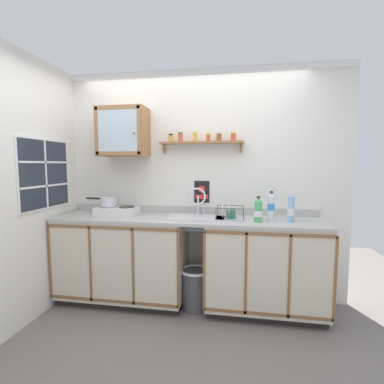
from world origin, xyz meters
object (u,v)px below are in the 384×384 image
warning_sign (202,192)px  dish_rack (229,216)px  bottle_soda_green_0 (258,211)px  sink (196,219)px  saucepan (108,201)px  bottle_water_blue_2 (291,209)px  mug (231,215)px  hot_plate_stove (117,211)px  bottle_water_clear_1 (271,207)px  wall_cabinet (123,132)px  trash_bin (195,288)px

warning_sign → dish_rack: bearing=-40.9°
bottle_soda_green_0 → warning_sign: size_ratio=1.02×
sink → saucepan: sink is taller
sink → warning_sign: (0.03, 0.25, 0.26)m
bottle_water_blue_2 → mug: bottle_water_blue_2 is taller
dish_rack → hot_plate_stove: bearing=179.0°
bottle_water_blue_2 → mug: size_ratio=2.27×
bottle_water_clear_1 → wall_cabinet: size_ratio=0.56×
hot_plate_stove → bottle_soda_green_0: bottle_soda_green_0 is taller
bottle_water_blue_2 → wall_cabinet: size_ratio=0.56×
bottle_water_clear_1 → mug: bottle_water_clear_1 is taller
saucepan → bottle_soda_green_0: size_ratio=1.48×
saucepan → mug: 1.37m
sink → bottle_soda_green_0: sink is taller
dish_rack → wall_cabinet: bearing=174.1°
saucepan → wall_cabinet: 0.79m
sink → warning_sign: size_ratio=2.40×
trash_bin → bottle_water_clear_1: bearing=1.7°
hot_plate_stove → mug: 1.25m
hot_plate_stove → saucepan: (-0.11, 0.02, 0.10)m
dish_rack → mug: size_ratio=2.21×
sink → trash_bin: bearing=-89.6°
bottle_soda_green_0 → bottle_water_clear_1: (0.13, 0.06, 0.03)m
hot_plate_stove → mug: (1.25, -0.05, 0.01)m
sink → mug: sink is taller
sink → bottle_water_blue_2: (0.94, -0.10, 0.14)m
wall_cabinet → warning_sign: bearing=10.1°
trash_bin → wall_cabinet: bearing=167.7°
bottle_soda_green_0 → warning_sign: (-0.61, 0.38, 0.14)m
mug → bottle_water_blue_2: bearing=-4.0°
dish_rack → wall_cabinet: (-1.18, 0.12, 0.88)m
hot_plate_stove → trash_bin: 1.19m
saucepan → dish_rack: size_ratio=1.28×
hot_plate_stove → bottle_soda_green_0: 1.52m
hot_plate_stove → warning_sign: bearing=15.6°
hot_plate_stove → bottle_water_clear_1: (1.65, -0.06, 0.10)m
sink → dish_rack: 0.35m
bottle_water_clear_1 → warning_sign: (-0.73, 0.31, 0.11)m
sink → hot_plate_stove: (-0.89, -0.01, 0.06)m
hot_plate_stove → trash_bin: (0.89, -0.08, -0.78)m
hot_plate_stove → bottle_water_clear_1: 1.65m
bottle_soda_green_0 → sink: bearing=168.2°
bottle_soda_green_0 → bottle_water_blue_2: bottle_water_blue_2 is taller
bottle_water_clear_1 → warning_sign: 0.80m
warning_sign → bottle_water_blue_2: bearing=-20.6°
hot_plate_stove → dish_rack: dish_rack is taller
sink → dish_rack: (0.34, -0.03, 0.05)m
hot_plate_stove → dish_rack: 1.23m
wall_cabinet → warning_sign: (0.86, 0.15, -0.67)m
bottle_soda_green_0 → dish_rack: size_ratio=0.86×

